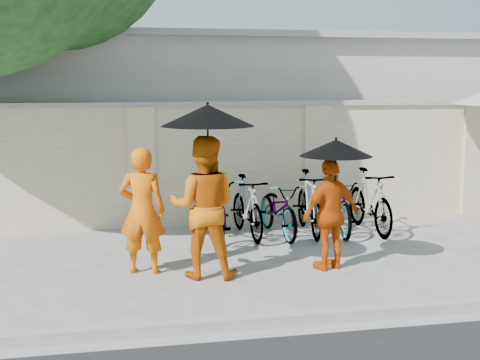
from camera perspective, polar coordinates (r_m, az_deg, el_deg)
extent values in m
plane|color=#A5A5A5|center=(8.43, -0.15, -8.31)|extent=(80.00, 80.00, 0.00)
cube|color=#959595|center=(6.84, 2.75, -11.89)|extent=(40.00, 0.16, 0.12)
cube|color=beige|center=(11.49, 1.55, 1.36)|extent=(20.00, 0.30, 2.00)
cube|color=beige|center=(15.35, 1.95, 5.44)|extent=(14.00, 6.00, 3.20)
imported|color=#E56007|center=(8.53, -8.35, -2.59)|extent=(0.67, 0.53, 1.62)
imported|color=#CD5A08|center=(8.27, -3.15, -2.32)|extent=(1.00, 0.86, 1.77)
cylinder|color=black|center=(8.10, -2.75, 1.95)|extent=(0.02, 0.02, 1.02)
cone|color=black|center=(8.06, -2.78, 5.54)|extent=(1.13, 1.13, 0.26)
imported|color=#C54508|center=(8.70, 7.76, -2.92)|extent=(0.92, 0.61, 1.45)
cylinder|color=black|center=(8.55, 8.13, 0.16)|extent=(0.02, 0.02, 0.77)
cone|color=black|center=(8.50, 8.18, 2.73)|extent=(0.93, 0.93, 0.21)
imported|color=gray|center=(10.16, -1.96, -2.44)|extent=(0.80, 1.96, 1.00)
imported|color=gray|center=(10.41, 0.62, -2.30)|extent=(0.57, 1.63, 0.96)
imported|color=gray|center=(10.52, 3.32, -2.48)|extent=(0.69, 1.67, 0.86)
imported|color=gray|center=(10.65, 5.93, -1.96)|extent=(0.63, 1.72, 1.01)
imported|color=gray|center=(10.84, 8.41, -2.12)|extent=(0.80, 1.77, 0.90)
imported|color=gray|center=(10.95, 11.02, -1.76)|extent=(0.51, 1.70, 1.02)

